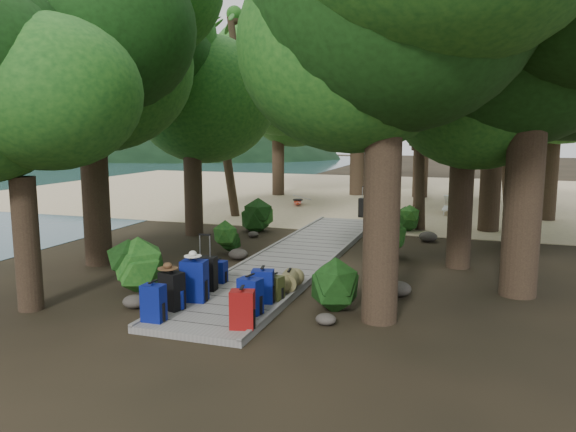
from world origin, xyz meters
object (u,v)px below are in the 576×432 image
(backpack_right_b, at_px, (250,294))
(lone_suitcase_on_sand, at_px, (365,208))
(backpack_left_a, at_px, (153,301))
(backpack_right_d, at_px, (274,286))
(duffel_right_khaki, at_px, (289,280))
(suitcase_on_boardwalk, at_px, (206,273))
(kayak, at_px, (298,201))
(backpack_right_c, at_px, (263,284))
(sun_lounger, at_px, (452,205))
(backpack_left_b, at_px, (172,289))
(backpack_right_a, at_px, (242,307))
(backpack_left_d, at_px, (219,270))
(backpack_left_c, at_px, (194,278))

(backpack_right_b, bearing_deg, lone_suitcase_on_sand, 102.29)
(backpack_left_a, xyz_separation_m, backpack_right_d, (1.48, 1.78, -0.10))
(duffel_right_khaki, distance_m, suitcase_on_boardwalk, 1.67)
(lone_suitcase_on_sand, xyz_separation_m, kayak, (-3.46, 2.59, -0.20))
(backpack_left_a, height_order, backpack_right_c, backpack_left_a)
(backpack_right_b, distance_m, lone_suitcase_on_sand, 11.94)
(lone_suitcase_on_sand, bearing_deg, kayak, 155.90)
(backpack_left_a, xyz_separation_m, sun_lounger, (4.14, 14.85, -0.12))
(suitcase_on_boardwalk, height_order, kayak, suitcase_on_boardwalk)
(kayak, bearing_deg, backpack_right_d, -90.87)
(backpack_left_b, height_order, backpack_right_a, backpack_left_b)
(backpack_left_a, distance_m, backpack_right_c, 2.04)
(backpack_left_d, height_order, kayak, backpack_left_d)
(backpack_right_d, xyz_separation_m, suitcase_on_boardwalk, (-1.50, 0.16, 0.09))
(kayak, bearing_deg, sun_lounger, -21.41)
(duffel_right_khaki, height_order, sun_lounger, sun_lounger)
(backpack_right_c, bearing_deg, backpack_right_a, -95.10)
(backpack_right_a, xyz_separation_m, duffel_right_khaki, (0.02, 2.33, -0.16))
(backpack_left_b, distance_m, backpack_right_c, 1.64)
(backpack_left_d, xyz_separation_m, kayak, (-2.34, 12.85, -0.19))
(backpack_right_d, xyz_separation_m, kayak, (-3.84, 13.61, -0.19))
(backpack_left_c, distance_m, backpack_right_c, 1.28)
(backpack_left_a, xyz_separation_m, backpack_right_a, (1.53, 0.16, -0.00))
(backpack_left_c, xyz_separation_m, backpack_right_b, (1.26, -0.36, -0.08))
(backpack_left_d, relative_size, kayak, 0.16)
(backpack_left_d, bearing_deg, backpack_right_c, -34.81)
(backpack_left_d, xyz_separation_m, suitcase_on_boardwalk, (0.00, -0.60, 0.09))
(backpack_right_b, relative_size, suitcase_on_boardwalk, 1.03)
(backpack_right_d, bearing_deg, backpack_left_b, -127.76)
(backpack_left_c, height_order, lone_suitcase_on_sand, backpack_left_c)
(backpack_left_a, xyz_separation_m, backpack_left_c, (0.11, 1.22, 0.08))
(lone_suitcase_on_sand, distance_m, sun_lounger, 3.66)
(backpack_left_b, bearing_deg, backpack_left_a, -68.85)
(backpack_right_c, height_order, sun_lounger, backpack_right_c)
(backpack_left_a, xyz_separation_m, kayak, (-2.36, 15.39, -0.29))
(duffel_right_khaki, height_order, kayak, duffel_right_khaki)
(backpack_right_c, xyz_separation_m, suitcase_on_boardwalk, (-1.37, 0.40, -0.00))
(backpack_left_a, relative_size, lone_suitcase_on_sand, 0.97)
(backpack_right_c, height_order, suitcase_on_boardwalk, backpack_right_c)
(backpack_left_d, relative_size, backpack_right_b, 0.72)
(backpack_left_b, bearing_deg, backpack_left_d, 107.41)
(lone_suitcase_on_sand, bearing_deg, duffel_right_khaki, -74.83)
(backpack_left_b, bearing_deg, backpack_left_c, 92.59)
(backpack_right_d, height_order, kayak, backpack_right_d)
(backpack_left_c, distance_m, backpack_right_a, 1.77)
(backpack_right_a, bearing_deg, backpack_left_a, 172.40)
(backpack_right_b, distance_m, kayak, 15.00)
(backpack_left_c, height_order, kayak, backpack_left_c)
(backpack_left_c, distance_m, lone_suitcase_on_sand, 11.62)
(backpack_left_c, height_order, backpack_right_c, backpack_left_c)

